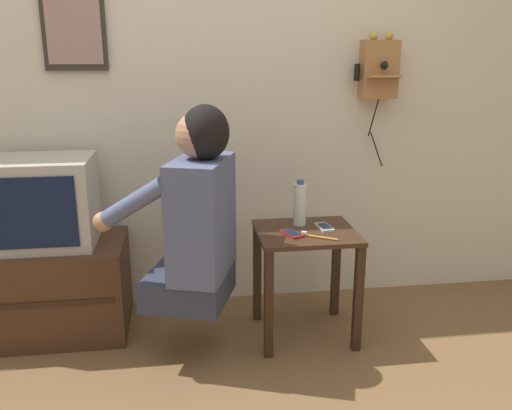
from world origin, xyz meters
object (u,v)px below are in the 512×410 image
(wall_phone_antique, at_px, (379,69))
(toothbrush, at_px, (317,236))
(cell_phone_spare, at_px, (324,227))
(person, at_px, (196,214))
(cell_phone_held, at_px, (292,234))
(television, at_px, (36,202))
(framed_picture, at_px, (73,24))
(water_bottle, at_px, (300,204))

(wall_phone_antique, relative_size, toothbrush, 4.64)
(cell_phone_spare, xyz_separation_m, toothbrush, (-0.07, -0.13, 0.00))
(wall_phone_antique, distance_m, toothbrush, 1.02)
(person, relative_size, cell_phone_held, 6.61)
(toothbrush, bearing_deg, cell_phone_held, 94.85)
(television, distance_m, wall_phone_antique, 1.89)
(person, height_order, television, person)
(cell_phone_held, relative_size, toothbrush, 0.89)
(toothbrush, bearing_deg, framed_picture, 95.22)
(framed_picture, height_order, cell_phone_spare, framed_picture)
(water_bottle, distance_m, toothbrush, 0.23)
(person, distance_m, water_bottle, 0.57)
(cell_phone_spare, height_order, toothbrush, toothbrush)
(television, bearing_deg, wall_phone_antique, 6.68)
(person, distance_m, cell_phone_held, 0.48)
(person, relative_size, wall_phone_antique, 1.26)
(cell_phone_spare, bearing_deg, cell_phone_held, -163.35)
(television, xyz_separation_m, toothbrush, (1.33, -0.32, -0.13))
(person, height_order, cell_phone_held, person)
(cell_phone_held, bearing_deg, water_bottle, 41.66)
(framed_picture, bearing_deg, cell_phone_held, -27.26)
(water_bottle, bearing_deg, wall_phone_antique, 33.59)
(wall_phone_antique, bearing_deg, framed_picture, 178.38)
(wall_phone_antique, xyz_separation_m, cell_phone_spare, (-0.38, -0.40, -0.75))
(television, distance_m, water_bottle, 1.29)
(cell_phone_held, distance_m, water_bottle, 0.20)
(framed_picture, distance_m, cell_phone_spare, 1.60)
(television, relative_size, water_bottle, 2.39)
(wall_phone_antique, xyz_separation_m, water_bottle, (-0.49, -0.33, -0.64))
(cell_phone_held, height_order, cell_phone_spare, same)
(person, xyz_separation_m, toothbrush, (0.56, 0.00, -0.14))
(wall_phone_antique, distance_m, water_bottle, 0.87)
(person, bearing_deg, cell_phone_spare, -58.94)
(cell_phone_spare, bearing_deg, television, 166.23)
(wall_phone_antique, relative_size, water_bottle, 3.10)
(television, relative_size, wall_phone_antique, 0.77)
(toothbrush, bearing_deg, cell_phone_spare, 4.15)
(cell_phone_spare, height_order, water_bottle, water_bottle)
(person, distance_m, toothbrush, 0.58)
(television, relative_size, toothbrush, 3.57)
(person, distance_m, television, 0.83)
(wall_phone_antique, xyz_separation_m, cell_phone_held, (-0.56, -0.48, -0.75))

